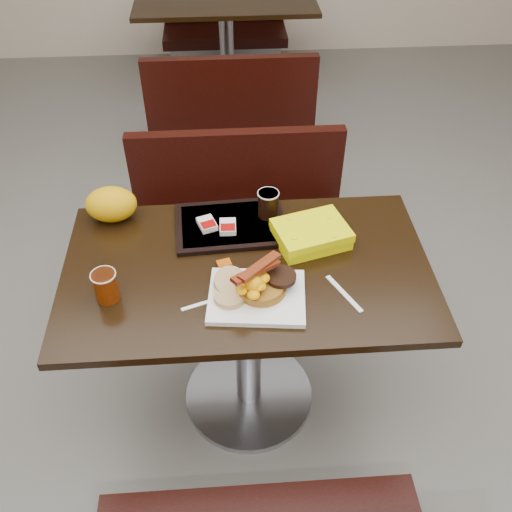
{
  "coord_description": "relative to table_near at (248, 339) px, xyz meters",
  "views": [
    {
      "loc": [
        -0.06,
        -1.32,
        2.01
      ],
      "look_at": [
        0.03,
        -0.03,
        0.82
      ],
      "focal_mm": 39.31,
      "sensor_mm": 36.0,
      "label": 1
    }
  ],
  "objects": [
    {
      "name": "paper_bag",
      "position": [
        -0.46,
        0.28,
        0.44
      ],
      "size": [
        0.19,
        0.14,
        0.13
      ],
      "primitive_type": "ellipsoid",
      "rotation": [
        0.0,
        0.0,
        -0.06
      ],
      "color": "#E3AA07",
      "rests_on": "table_near"
    },
    {
      "name": "coffee_cup_near",
      "position": [
        -0.43,
        -0.11,
        0.43
      ],
      "size": [
        0.09,
        0.09,
        0.1
      ],
      "primitive_type": "cylinder",
      "rotation": [
        0.0,
        0.0,
        0.36
      ],
      "color": "#8D2B05",
      "rests_on": "table_near"
    },
    {
      "name": "platter",
      "position": [
        0.02,
        -0.14,
        0.38
      ],
      "size": [
        0.32,
        0.26,
        0.02
      ],
      "primitive_type": "cube",
      "rotation": [
        0.0,
        0.0,
        -0.11
      ],
      "color": "white",
      "rests_on": "table_near"
    },
    {
      "name": "hashbrown_sleeve_right",
      "position": [
        -0.06,
        0.17,
        0.4
      ],
      "size": [
        0.06,
        0.08,
        0.02
      ],
      "primitive_type": "cube",
      "rotation": [
        0.0,
        0.0,
        -0.02
      ],
      "color": "silver",
      "rests_on": "tray"
    },
    {
      "name": "pancake_stack",
      "position": [
        0.04,
        -0.12,
        0.41
      ],
      "size": [
        0.17,
        0.17,
        0.03
      ],
      "primitive_type": "cylinder",
      "rotation": [
        0.0,
        0.0,
        -0.08
      ],
      "color": "brown",
      "rests_on": "platter"
    },
    {
      "name": "scrambled_eggs",
      "position": [
        0.01,
        -0.15,
        0.45
      ],
      "size": [
        0.11,
        0.1,
        0.05
      ],
      "primitive_type": "ellipsoid",
      "rotation": [
        0.0,
        0.0,
        -0.21
      ],
      "color": "yellow",
      "rests_on": "pancake_stack"
    },
    {
      "name": "hashbrown_sleeve_left",
      "position": [
        -0.13,
        0.19,
        0.4
      ],
      "size": [
        0.08,
        0.09,
        0.02
      ],
      "primitive_type": "cube",
      "rotation": [
        0.0,
        0.0,
        0.34
      ],
      "color": "silver",
      "rests_on": "tray"
    },
    {
      "name": "coffee_cup_far",
      "position": [
        0.09,
        0.24,
        0.44
      ],
      "size": [
        0.09,
        0.09,
        0.1
      ],
      "primitive_type": "cylinder",
      "rotation": [
        0.0,
        0.0,
        0.34
      ],
      "color": "black",
      "rests_on": "tray"
    },
    {
      "name": "floor",
      "position": [
        0.0,
        0.0,
        -0.38
      ],
      "size": [
        6.0,
        7.0,
        0.01
      ],
      "primitive_type": "cube",
      "color": "slate",
      "rests_on": "ground"
    },
    {
      "name": "muffin_top",
      "position": [
        -0.06,
        -0.11,
        0.42
      ],
      "size": [
        0.13,
        0.13,
        0.06
      ],
      "primitive_type": "cylinder",
      "rotation": [
        0.38,
        0.0,
        0.34
      ],
      "color": "tan",
      "rests_on": "platter"
    },
    {
      "name": "sausage_patty",
      "position": [
        0.1,
        -0.11,
        0.43
      ],
      "size": [
        0.1,
        0.1,
        0.01
      ],
      "primitive_type": "cylinder",
      "rotation": [
        0.0,
        0.0,
        -0.09
      ],
      "color": "black",
      "rests_on": "pancake_stack"
    },
    {
      "name": "bacon_strips",
      "position": [
        0.02,
        -0.13,
        0.48
      ],
      "size": [
        0.19,
        0.17,
        0.01
      ],
      "primitive_type": null,
      "rotation": [
        0.0,
        0.0,
        0.67
      ],
      "color": "#490506",
      "rests_on": "scrambled_eggs"
    },
    {
      "name": "clamshell",
      "position": [
        0.22,
        0.11,
        0.41
      ],
      "size": [
        0.28,
        0.24,
        0.06
      ],
      "primitive_type": "cube",
      "rotation": [
        0.0,
        0.0,
        0.28
      ],
      "color": "#E7E203",
      "rests_on": "table_near"
    },
    {
      "name": "bench_near_n",
      "position": [
        0.0,
        0.7,
        -0.02
      ],
      "size": [
        1.0,
        0.46,
        0.72
      ],
      "primitive_type": null,
      "color": "black",
      "rests_on": "floor"
    },
    {
      "name": "tray",
      "position": [
        -0.05,
        0.21,
        0.38
      ],
      "size": [
        0.4,
        0.29,
        0.02
      ],
      "primitive_type": "cube",
      "rotation": [
        0.0,
        0.0,
        0.06
      ],
      "color": "black",
      "rests_on": "table_near"
    },
    {
      "name": "condiment_ketchup",
      "position": [
        0.04,
        -0.02,
        0.38
      ],
      "size": [
        0.05,
        0.05,
        0.01
      ],
      "primitive_type": "cube",
      "rotation": [
        0.0,
        0.0,
        -0.41
      ],
      "color": "#8C0504",
      "rests_on": "table_near"
    },
    {
      "name": "knife",
      "position": [
        0.29,
        -0.14,
        0.38
      ],
      "size": [
        0.09,
        0.16,
        0.0
      ],
      "primitive_type": "cube",
      "rotation": [
        0.0,
        0.0,
        -1.11
      ],
      "color": "white",
      "rests_on": "table_near"
    },
    {
      "name": "fork",
      "position": [
        -0.17,
        -0.16,
        0.38
      ],
      "size": [
        0.13,
        0.06,
        0.0
      ],
      "primitive_type": null,
      "rotation": [
        0.0,
        0.0,
        0.33
      ],
      "color": "white",
      "rests_on": "table_near"
    },
    {
      "name": "bench_far_n",
      "position": [
        0.0,
        3.3,
        -0.02
      ],
      "size": [
        1.0,
        0.46,
        0.72
      ],
      "primitive_type": null,
      "color": "black",
      "rests_on": "floor"
    },
    {
      "name": "muffin_bottom",
      "position": [
        -0.06,
        -0.16,
        0.4
      ],
      "size": [
        0.11,
        0.11,
        0.02
      ],
      "primitive_type": "cylinder",
      "rotation": [
        0.0,
        0.0,
        -0.16
      ],
      "color": "tan",
      "rests_on": "platter"
    },
    {
      "name": "table_far",
      "position": [
        0.0,
        2.6,
        0.0
      ],
      "size": [
        1.2,
        0.7,
        0.75
      ],
      "primitive_type": null,
      "color": "black",
      "rests_on": "floor"
    },
    {
      "name": "table_near",
      "position": [
        0.0,
        0.0,
        0.0
      ],
      "size": [
        1.2,
        0.7,
        0.75
      ],
      "primitive_type": null,
      "color": "black",
      "rests_on": "floor"
    },
    {
      "name": "condiment_syrup",
      "position": [
        -0.07,
        0.01,
        0.38
      ],
      "size": [
        0.05,
        0.04,
        0.01
      ],
      "primitive_type": "cube",
      "rotation": [
        0.0,
        0.0,
        0.26
      ],
      "color": "#B64A07",
      "rests_on": "table_near"
    },
    {
      "name": "bench_far_s",
      "position": [
        0.0,
        1.9,
        -0.02
      ],
      "size": [
        1.0,
        0.46,
        0.72
      ],
      "primitive_type": null,
      "color": "black",
      "rests_on": "floor"
    }
  ]
}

